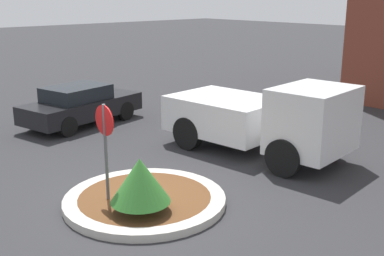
{
  "coord_description": "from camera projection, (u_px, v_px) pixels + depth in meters",
  "views": [
    {
      "loc": [
        7.97,
        -5.88,
        4.5
      ],
      "look_at": [
        -0.57,
        1.95,
        1.26
      ],
      "focal_mm": 45.0,
      "sensor_mm": 36.0,
      "label": 1
    }
  ],
  "objects": [
    {
      "name": "ground_plane",
      "position": [
        145.0,
        204.0,
        10.7
      ],
      "size": [
        120.0,
        120.0,
        0.0
      ],
      "primitive_type": "plane",
      "color": "#2D2D30"
    },
    {
      "name": "traffic_island",
      "position": [
        145.0,
        200.0,
        10.67
      ],
      "size": [
        3.59,
        3.59,
        0.18
      ],
      "color": "#BCB7AD",
      "rests_on": "ground_plane"
    },
    {
      "name": "stop_sign",
      "position": [
        105.0,
        137.0,
        10.15
      ],
      "size": [
        0.66,
        0.07,
        2.3
      ],
      "color": "#4C4C51",
      "rests_on": "ground_plane"
    },
    {
      "name": "island_shrub",
      "position": [
        140.0,
        180.0,
        9.71
      ],
      "size": [
        1.24,
        1.24,
        1.16
      ],
      "color": "brown",
      "rests_on": "traffic_island"
    },
    {
      "name": "utility_truck",
      "position": [
        262.0,
        118.0,
        13.73
      ],
      "size": [
        5.54,
        2.85,
        2.17
      ],
      "rotation": [
        0.0,
        0.0,
        0.09
      ],
      "color": "silver",
      "rests_on": "ground_plane"
    },
    {
      "name": "parked_sedan_black",
      "position": [
        81.0,
        105.0,
        17.03
      ],
      "size": [
        2.6,
        4.62,
        1.41
      ],
      "rotation": [
        0.0,
        0.0,
        1.77
      ],
      "color": "black",
      "rests_on": "ground_plane"
    }
  ]
}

